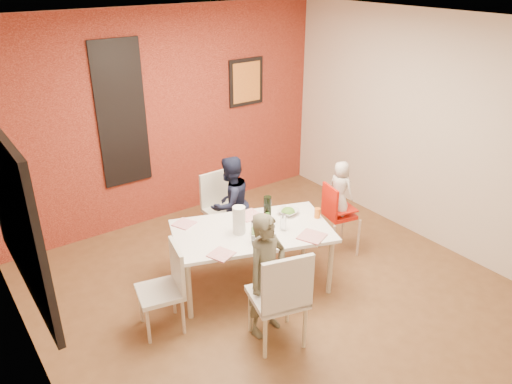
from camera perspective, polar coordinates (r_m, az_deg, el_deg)
ground at (r=5.36m, az=1.90°, el=-11.33°), size 4.50×4.50×0.00m
ceiling at (r=4.33m, az=2.44°, el=18.68°), size 4.50×4.50×0.02m
wall_back at (r=6.50m, az=-10.16°, el=8.38°), size 4.50×0.02×2.70m
wall_front at (r=3.42m, az=26.15°, el=-10.32°), size 4.50×0.02×2.70m
wall_left at (r=3.89m, az=-25.35°, el=-5.78°), size 0.02×4.50×2.70m
wall_right at (r=6.24m, az=18.87°, el=6.68°), size 0.02×4.50×2.70m
brick_accent_wall at (r=6.49m, az=-10.08°, el=8.34°), size 4.50×0.02×2.70m
picture_window_frame at (r=3.98m, az=-26.07°, el=-1.93°), size 0.05×1.70×1.30m
picture_window_pane at (r=3.98m, az=-25.86°, el=-1.87°), size 0.02×1.55×1.15m
glassblock_strip at (r=6.21m, az=-15.13°, el=8.54°), size 0.55×0.03×1.70m
glassblock_surround at (r=6.20m, az=-15.11°, el=8.53°), size 0.60×0.03×1.76m
art_print_frame at (r=6.97m, az=-1.14°, el=12.45°), size 0.54×0.03×0.64m
art_print_canvas at (r=6.96m, az=-1.07°, el=12.43°), size 0.44×0.01×0.54m
dining_table at (r=5.15m, az=-0.46°, el=-4.88°), size 1.81×1.37×0.67m
chair_near at (r=4.40m, az=2.93°, el=-11.66°), size 0.56×0.56×0.99m
chair_far at (r=6.07m, az=-4.17°, el=-1.34°), size 0.40×0.40×0.87m
chair_left at (r=4.73m, az=-10.10°, el=-10.28°), size 0.47×0.47×0.86m
high_chair at (r=5.82m, az=9.20°, el=-2.37°), size 0.44×0.44×0.88m
child_near at (r=4.53m, az=1.23°, el=-9.51°), size 0.49×0.37×1.22m
child_far at (r=5.84m, az=-2.96°, el=-1.35°), size 0.65×0.55×1.16m
toddler at (r=5.69m, az=9.62°, el=0.42°), size 0.25×0.34×0.64m
plate_near_left at (r=4.72m, az=-4.00°, el=-7.13°), size 0.27×0.27×0.01m
plate_far_mid at (r=5.39m, az=-0.76°, el=-2.66°), size 0.24×0.24×0.01m
plate_near_right at (r=5.02m, az=6.41°, el=-5.07°), size 0.31×0.31×0.01m
plate_far_left at (r=5.27m, az=-8.20°, el=-3.61°), size 0.26×0.26×0.01m
salad_bowl_a at (r=5.02m, az=0.73°, el=-4.62°), size 0.26×0.26×0.05m
salad_bowl_b at (r=5.42m, az=3.69°, el=-2.28°), size 0.26×0.26×0.05m
wine_bottle at (r=5.17m, az=1.32°, el=-2.08°), size 0.08×0.08×0.31m
wine_glass_a at (r=4.86m, az=-0.10°, el=-4.56°), size 0.08×0.08×0.22m
wine_glass_b at (r=5.08m, az=3.13°, el=-3.46°), size 0.06×0.06×0.18m
paper_towel_roll at (r=5.00m, az=-1.95°, el=-3.22°), size 0.13×0.13×0.29m
condiment_red at (r=5.13m, az=0.96°, el=-3.29°), size 0.04×0.04×0.15m
condiment_green at (r=5.16m, az=1.32°, el=-3.15°), size 0.04×0.04×0.15m
condiment_brown at (r=5.14m, az=0.60°, el=-3.32°), size 0.04×0.04×0.14m
sippy_cup at (r=5.36m, az=7.02°, el=-2.40°), size 0.06×0.06×0.11m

